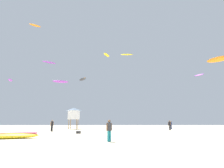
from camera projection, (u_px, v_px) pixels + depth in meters
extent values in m
plane|color=beige|center=(115.00, 148.00, 9.95)|extent=(120.00, 120.00, 0.00)
cylinder|color=teal|center=(110.00, 136.00, 13.38)|extent=(0.15, 0.15, 0.80)
cylinder|color=teal|center=(108.00, 136.00, 13.26)|extent=(0.15, 0.15, 0.80)
cylinder|color=#2D2D33|center=(109.00, 127.00, 13.47)|extent=(0.37, 0.37, 0.60)
cylinder|color=brown|center=(111.00, 127.00, 13.60)|extent=(0.11, 0.11, 0.56)
cylinder|color=brown|center=(107.00, 127.00, 13.32)|extent=(0.11, 0.11, 0.56)
sphere|color=brown|center=(109.00, 121.00, 13.55)|extent=(0.22, 0.22, 0.22)
cylinder|color=navy|center=(171.00, 127.00, 34.08)|extent=(0.15, 0.15, 0.79)
cylinder|color=navy|center=(171.00, 127.00, 34.20)|extent=(0.15, 0.15, 0.79)
cylinder|color=navy|center=(171.00, 123.00, 34.28)|extent=(0.36, 0.36, 0.59)
cylinder|color=#936B4C|center=(170.00, 124.00, 34.13)|extent=(0.11, 0.11, 0.54)
cylinder|color=#936B4C|center=(172.00, 124.00, 34.42)|extent=(0.11, 0.11, 0.54)
sphere|color=#936B4C|center=(171.00, 121.00, 34.36)|extent=(0.21, 0.21, 0.21)
cylinder|color=black|center=(170.00, 128.00, 29.72)|extent=(0.15, 0.15, 0.81)
cylinder|color=black|center=(169.00, 128.00, 29.84)|extent=(0.15, 0.15, 0.81)
cylinder|color=black|center=(170.00, 124.00, 29.93)|extent=(0.37, 0.37, 0.61)
cylinder|color=brown|center=(171.00, 124.00, 29.79)|extent=(0.11, 0.11, 0.56)
cylinder|color=brown|center=(168.00, 124.00, 30.06)|extent=(0.11, 0.11, 0.56)
sphere|color=brown|center=(169.00, 121.00, 30.02)|extent=(0.22, 0.22, 0.22)
cylinder|color=black|center=(52.00, 128.00, 26.89)|extent=(0.16, 0.16, 0.85)
cylinder|color=black|center=(51.00, 129.00, 26.73)|extent=(0.16, 0.16, 0.85)
cylinder|color=black|center=(52.00, 124.00, 26.96)|extent=(0.39, 0.39, 0.64)
cylinder|color=#936B4C|center=(53.00, 124.00, 27.14)|extent=(0.11, 0.11, 0.59)
cylinder|color=#936B4C|center=(51.00, 124.00, 26.77)|extent=(0.11, 0.11, 0.59)
sphere|color=#936B4C|center=(52.00, 121.00, 27.05)|extent=(0.23, 0.23, 0.23)
ellipsoid|color=yellow|center=(12.00, 136.00, 15.56)|extent=(4.69, 2.48, 0.55)
cylinder|color=#E5598C|center=(12.00, 133.00, 15.60)|extent=(4.04, 1.33, 0.20)
cylinder|color=#8C704C|center=(78.00, 124.00, 35.39)|extent=(0.14, 0.14, 1.90)
cylinder|color=#8C704C|center=(76.00, 124.00, 33.92)|extent=(0.14, 0.14, 1.90)
cylinder|color=#8C704C|center=(70.00, 124.00, 35.37)|extent=(0.14, 0.14, 1.90)
cylinder|color=#8C704C|center=(69.00, 124.00, 33.91)|extent=(0.14, 0.14, 1.90)
cube|color=white|center=(74.00, 115.00, 35.02)|extent=(2.00, 2.00, 1.70)
pyramid|color=slate|center=(74.00, 109.00, 35.26)|extent=(2.30, 2.30, 0.55)
cube|color=#2D2D33|center=(78.00, 132.00, 21.96)|extent=(0.56, 0.36, 0.32)
ellipsoid|color=purple|center=(49.00, 62.00, 52.30)|extent=(3.91, 3.22, 0.47)
ellipsoid|color=yellow|center=(107.00, 55.00, 51.90)|extent=(2.17, 3.39, 0.47)
ellipsoid|color=purple|center=(60.00, 82.00, 48.63)|extent=(4.51, 2.37, 0.72)
cylinder|color=white|center=(60.00, 81.00, 48.67)|extent=(3.89, 1.22, 0.19)
ellipsoid|color=purple|center=(10.00, 80.00, 36.74)|extent=(1.05, 2.15, 0.44)
cylinder|color=blue|center=(10.00, 80.00, 36.76)|extent=(0.51, 1.87, 0.09)
ellipsoid|color=#2D2D33|center=(83.00, 79.00, 51.01)|extent=(3.10, 3.87, 0.59)
cylinder|color=orange|center=(83.00, 79.00, 51.05)|extent=(2.11, 3.08, 0.17)
ellipsoid|color=orange|center=(219.00, 59.00, 32.31)|extent=(3.72, 3.63, 1.03)
cylinder|color=purple|center=(219.00, 58.00, 32.35)|extent=(2.82, 2.71, 0.18)
ellipsoid|color=yellow|center=(127.00, 55.00, 52.04)|extent=(3.59, 1.11, 0.52)
ellipsoid|color=purple|center=(199.00, 75.00, 39.07)|extent=(1.85, 2.23, 0.55)
ellipsoid|color=orange|center=(35.00, 25.00, 45.42)|extent=(2.82, 2.30, 0.36)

